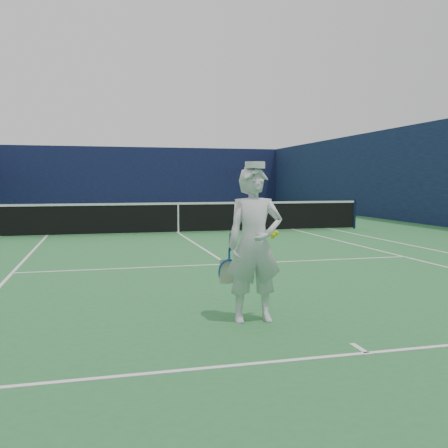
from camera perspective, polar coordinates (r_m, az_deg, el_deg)
ground at (r=16.47m, az=-5.24°, el=-1.03°), size 80.00×80.00×0.00m
court_markings at (r=16.47m, az=-5.24°, el=-1.02°), size 11.03×23.83×0.01m
windscreen_fence at (r=16.39m, az=-5.29°, el=5.94°), size 20.12×36.12×4.00m
tennis_net at (r=16.42m, az=-5.25°, el=0.89°), size 12.88×0.09×1.07m
tennis_player at (r=6.01m, az=3.50°, el=-2.32°), size 0.77×0.51×1.93m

